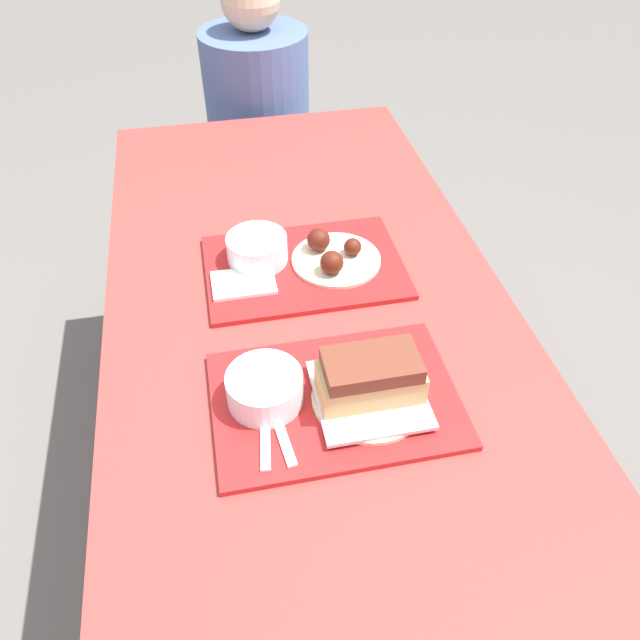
% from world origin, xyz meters
% --- Properties ---
extents(ground_plane, '(12.00, 12.00, 0.00)m').
position_xyz_m(ground_plane, '(0.00, 0.00, 0.00)').
color(ground_plane, '#605B56').
extents(picnic_table, '(0.82, 1.89, 0.77)m').
position_xyz_m(picnic_table, '(0.00, 0.00, 0.67)').
color(picnic_table, maroon).
rests_on(picnic_table, ground_plane).
extents(picnic_bench_far, '(0.77, 0.28, 0.47)m').
position_xyz_m(picnic_bench_far, '(0.00, 1.16, 0.39)').
color(picnic_bench_far, maroon).
rests_on(picnic_bench_far, ground_plane).
extents(tray_near, '(0.42, 0.29, 0.01)m').
position_xyz_m(tray_near, '(-0.01, -0.18, 0.77)').
color(tray_near, red).
rests_on(tray_near, picnic_table).
extents(tray_far, '(0.42, 0.29, 0.01)m').
position_xyz_m(tray_far, '(0.01, 0.19, 0.77)').
color(tray_far, red).
rests_on(tray_far, picnic_table).
extents(bowl_coleslaw_near, '(0.13, 0.13, 0.06)m').
position_xyz_m(bowl_coleslaw_near, '(-0.12, -0.16, 0.81)').
color(bowl_coleslaw_near, silver).
rests_on(bowl_coleslaw_near, tray_near).
extents(brisket_sandwich_plate, '(0.20, 0.20, 0.10)m').
position_xyz_m(brisket_sandwich_plate, '(0.05, -0.19, 0.82)').
color(brisket_sandwich_plate, beige).
rests_on(brisket_sandwich_plate, tray_near).
extents(plastic_fork_near, '(0.04, 0.17, 0.00)m').
position_xyz_m(plastic_fork_near, '(-0.13, -0.22, 0.78)').
color(plastic_fork_near, white).
rests_on(plastic_fork_near, tray_near).
extents(plastic_knife_near, '(0.04, 0.17, 0.00)m').
position_xyz_m(plastic_knife_near, '(-0.11, -0.22, 0.78)').
color(plastic_knife_near, white).
rests_on(plastic_knife_near, tray_near).
extents(bowl_coleslaw_far, '(0.13, 0.13, 0.06)m').
position_xyz_m(bowl_coleslaw_far, '(-0.09, 0.23, 0.81)').
color(bowl_coleslaw_far, silver).
rests_on(bowl_coleslaw_far, tray_far).
extents(wings_plate_far, '(0.19, 0.19, 0.06)m').
position_xyz_m(wings_plate_far, '(0.07, 0.19, 0.80)').
color(wings_plate_far, beige).
rests_on(wings_plate_far, tray_far).
extents(napkin_far, '(0.13, 0.09, 0.01)m').
position_xyz_m(napkin_far, '(-0.13, 0.15, 0.78)').
color(napkin_far, white).
rests_on(napkin_far, tray_far).
extents(person_seated_across, '(0.34, 0.34, 0.65)m').
position_xyz_m(person_seated_across, '(0.03, 1.16, 0.74)').
color(person_seated_across, '#4C6093').
rests_on(person_seated_across, picnic_bench_far).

